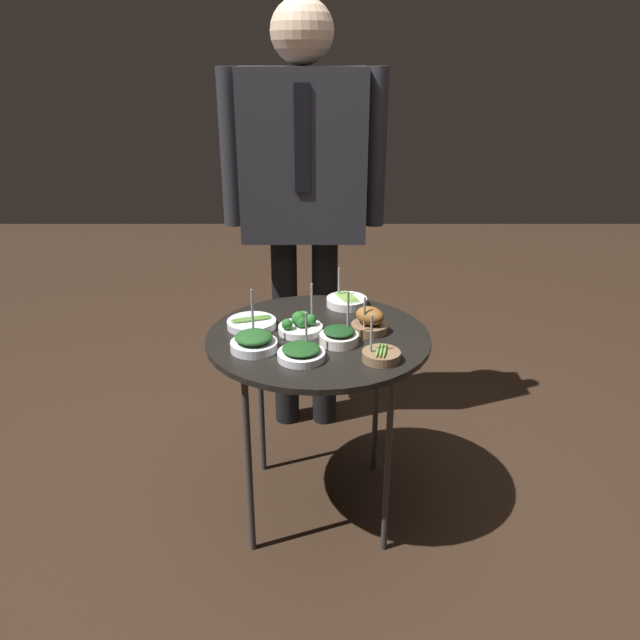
{
  "coord_description": "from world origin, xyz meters",
  "views": [
    {
      "loc": [
        0.01,
        -1.77,
        1.46
      ],
      "look_at": [
        0.0,
        0.0,
        0.71
      ],
      "focal_mm": 35.0,
      "sensor_mm": 36.0,
      "label": 1
    }
  ],
  "objects_px": {
    "bowl_spinach_front_right": "(256,342)",
    "bowl_roast_front_center": "(371,322)",
    "bowl_spinach_back_left": "(303,353)",
    "bowl_broccoli_front_left": "(302,325)",
    "bowl_asparagus_mid_right": "(348,301)",
    "serving_cart": "(320,347)",
    "waiter_figure": "(305,177)",
    "bowl_asparagus_far_rim": "(253,323)",
    "bowl_spinach_back_right": "(341,336)",
    "bowl_asparagus_mid_left": "(383,355)"
  },
  "relations": [
    {
      "from": "bowl_spinach_front_right",
      "to": "bowl_roast_front_center",
      "type": "bearing_deg",
      "value": 20.64
    },
    {
      "from": "bowl_spinach_back_right",
      "to": "bowl_spinach_back_left",
      "type": "bearing_deg",
      "value": -136.35
    },
    {
      "from": "bowl_asparagus_far_rim",
      "to": "waiter_figure",
      "type": "distance_m",
      "value": 0.65
    },
    {
      "from": "bowl_asparagus_far_rim",
      "to": "waiter_figure",
      "type": "height_order",
      "value": "waiter_figure"
    },
    {
      "from": "bowl_roast_front_center",
      "to": "bowl_spinach_front_right",
      "type": "height_order",
      "value": "bowl_spinach_front_right"
    },
    {
      "from": "bowl_spinach_back_left",
      "to": "bowl_broccoli_front_left",
      "type": "height_order",
      "value": "bowl_broccoli_front_left"
    },
    {
      "from": "bowl_roast_front_center",
      "to": "bowl_spinach_front_right",
      "type": "bearing_deg",
      "value": -159.36
    },
    {
      "from": "serving_cart",
      "to": "bowl_asparagus_far_rim",
      "type": "relative_size",
      "value": 4.44
    },
    {
      "from": "serving_cart",
      "to": "bowl_asparagus_mid_left",
      "type": "distance_m",
      "value": 0.26
    },
    {
      "from": "bowl_spinach_back_left",
      "to": "bowl_spinach_back_right",
      "type": "bearing_deg",
      "value": 43.65
    },
    {
      "from": "serving_cart",
      "to": "bowl_broccoli_front_left",
      "type": "bearing_deg",
      "value": 161.34
    },
    {
      "from": "bowl_asparagus_mid_right",
      "to": "bowl_broccoli_front_left",
      "type": "height_order",
      "value": "bowl_broccoli_front_left"
    },
    {
      "from": "bowl_asparagus_mid_right",
      "to": "waiter_figure",
      "type": "xyz_separation_m",
      "value": [
        -0.15,
        0.32,
        0.37
      ]
    },
    {
      "from": "bowl_asparagus_far_rim",
      "to": "bowl_spinach_back_left",
      "type": "height_order",
      "value": "bowl_spinach_back_left"
    },
    {
      "from": "bowl_asparagus_mid_right",
      "to": "bowl_asparagus_mid_left",
      "type": "height_order",
      "value": "bowl_asparagus_mid_left"
    },
    {
      "from": "bowl_roast_front_center",
      "to": "waiter_figure",
      "type": "bearing_deg",
      "value": 111.68
    },
    {
      "from": "bowl_roast_front_center",
      "to": "bowl_broccoli_front_left",
      "type": "relative_size",
      "value": 0.8
    },
    {
      "from": "serving_cart",
      "to": "bowl_spinach_back_left",
      "type": "height_order",
      "value": "bowl_spinach_back_left"
    },
    {
      "from": "serving_cart",
      "to": "bowl_asparagus_mid_right",
      "type": "distance_m",
      "value": 0.27
    },
    {
      "from": "bowl_roast_front_center",
      "to": "bowl_spinach_back_left",
      "type": "distance_m",
      "value": 0.28
    },
    {
      "from": "bowl_asparagus_mid_right",
      "to": "bowl_broccoli_front_left",
      "type": "distance_m",
      "value": 0.28
    },
    {
      "from": "bowl_asparagus_mid_right",
      "to": "bowl_spinach_back_left",
      "type": "distance_m",
      "value": 0.44
    },
    {
      "from": "bowl_asparagus_mid_right",
      "to": "bowl_spinach_back_left",
      "type": "relative_size",
      "value": 1.02
    },
    {
      "from": "serving_cart",
      "to": "bowl_spinach_front_right",
      "type": "xyz_separation_m",
      "value": [
        -0.19,
        -0.11,
        0.07
      ]
    },
    {
      "from": "bowl_broccoli_front_left",
      "to": "bowl_asparagus_mid_right",
      "type": "bearing_deg",
      "value": 56.25
    },
    {
      "from": "bowl_asparagus_mid_right",
      "to": "bowl_spinach_front_right",
      "type": "bearing_deg",
      "value": -128.93
    },
    {
      "from": "bowl_asparagus_mid_left",
      "to": "bowl_spinach_back_left",
      "type": "bearing_deg",
      "value": 177.83
    },
    {
      "from": "bowl_roast_front_center",
      "to": "bowl_spinach_back_left",
      "type": "bearing_deg",
      "value": -137.43
    },
    {
      "from": "bowl_spinach_front_right",
      "to": "bowl_spinach_back_right",
      "type": "distance_m",
      "value": 0.26
    },
    {
      "from": "bowl_spinach_front_right",
      "to": "bowl_spinach_back_right",
      "type": "height_order",
      "value": "bowl_spinach_front_right"
    },
    {
      "from": "bowl_roast_front_center",
      "to": "bowl_asparagus_mid_right",
      "type": "height_order",
      "value": "bowl_asparagus_mid_right"
    },
    {
      "from": "bowl_broccoli_front_left",
      "to": "serving_cart",
      "type": "bearing_deg",
      "value": -18.66
    },
    {
      "from": "bowl_broccoli_front_left",
      "to": "waiter_figure",
      "type": "bearing_deg",
      "value": 90.09
    },
    {
      "from": "bowl_spinach_back_left",
      "to": "bowl_broccoli_front_left",
      "type": "distance_m",
      "value": 0.19
    },
    {
      "from": "bowl_spinach_back_left",
      "to": "bowl_broccoli_front_left",
      "type": "xyz_separation_m",
      "value": [
        -0.01,
        0.19,
        0.0
      ]
    },
    {
      "from": "bowl_roast_front_center",
      "to": "bowl_broccoli_front_left",
      "type": "xyz_separation_m",
      "value": [
        -0.22,
        -0.01,
        -0.01
      ]
    },
    {
      "from": "bowl_spinach_back_left",
      "to": "bowl_asparagus_mid_right",
      "type": "bearing_deg",
      "value": 70.62
    },
    {
      "from": "bowl_asparagus_mid_right",
      "to": "waiter_figure",
      "type": "distance_m",
      "value": 0.51
    },
    {
      "from": "bowl_asparagus_mid_left",
      "to": "bowl_broccoli_front_left",
      "type": "relative_size",
      "value": 0.9
    },
    {
      "from": "bowl_roast_front_center",
      "to": "bowl_spinach_back_left",
      "type": "height_order",
      "value": "bowl_spinach_back_left"
    },
    {
      "from": "bowl_spinach_front_right",
      "to": "serving_cart",
      "type": "bearing_deg",
      "value": 29.62
    },
    {
      "from": "serving_cart",
      "to": "bowl_broccoli_front_left",
      "type": "height_order",
      "value": "bowl_broccoli_front_left"
    },
    {
      "from": "serving_cart",
      "to": "waiter_figure",
      "type": "bearing_deg",
      "value": 95.64
    },
    {
      "from": "bowl_roast_front_center",
      "to": "bowl_broccoli_front_left",
      "type": "distance_m",
      "value": 0.22
    },
    {
      "from": "bowl_asparagus_mid_left",
      "to": "bowl_spinach_front_right",
      "type": "xyz_separation_m",
      "value": [
        -0.37,
        0.07,
        0.01
      ]
    },
    {
      "from": "bowl_asparagus_mid_right",
      "to": "bowl_roast_front_center",
      "type": "bearing_deg",
      "value": -74.34
    },
    {
      "from": "bowl_asparagus_mid_right",
      "to": "bowl_spinach_back_right",
      "type": "xyz_separation_m",
      "value": [
        -0.04,
        -0.31,
        0.01
      ]
    },
    {
      "from": "bowl_roast_front_center",
      "to": "bowl_spinach_back_right",
      "type": "bearing_deg",
      "value": -138.7
    },
    {
      "from": "bowl_asparagus_mid_left",
      "to": "bowl_spinach_front_right",
      "type": "distance_m",
      "value": 0.38
    },
    {
      "from": "bowl_spinach_back_left",
      "to": "waiter_figure",
      "type": "relative_size",
      "value": 0.08
    }
  ]
}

